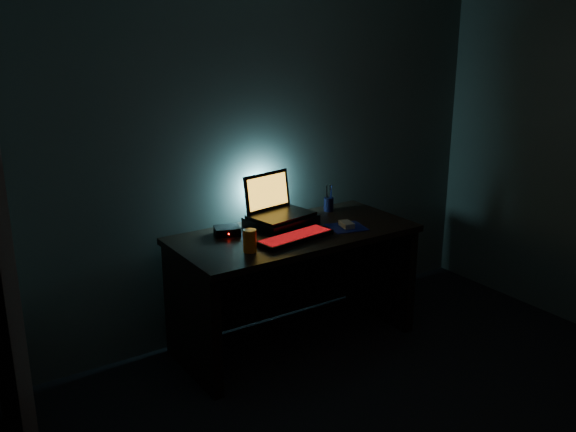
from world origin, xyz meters
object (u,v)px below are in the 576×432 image
at_px(pen_cup, 329,204).
at_px(juice_glass, 250,241).
at_px(mouse, 347,224).
at_px(router, 227,231).
at_px(laptop, 276,206).
at_px(keyboard, 295,237).

xyz_separation_m(pen_cup, juice_glass, (-0.84, -0.39, 0.02)).
distance_m(mouse, juice_glass, 0.72).
height_order(mouse, router, router).
distance_m(laptop, router, 0.37).
bearing_deg(router, laptop, 22.72).
height_order(mouse, pen_cup, pen_cup).
distance_m(juice_glass, router, 0.33).
relative_size(pen_cup, juice_glass, 0.71).
bearing_deg(keyboard, router, 125.46).
bearing_deg(mouse, juice_glass, -163.73).
bearing_deg(pen_cup, laptop, -174.90).
xyz_separation_m(laptop, juice_glass, (-0.39, -0.35, -0.06)).
distance_m(laptop, juice_glass, 0.53).
bearing_deg(laptop, juice_glass, -148.23).
distance_m(mouse, router, 0.75).
bearing_deg(mouse, pen_cup, 83.55).
height_order(keyboard, pen_cup, pen_cup).
height_order(laptop, mouse, laptop).
height_order(pen_cup, router, pen_cup).
height_order(mouse, juice_glass, juice_glass).
distance_m(keyboard, mouse, 0.40).
bearing_deg(mouse, router, 170.23).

